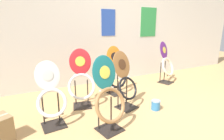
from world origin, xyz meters
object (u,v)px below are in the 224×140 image
object	(u,v)px
toilet_seat_display_crimson_swirl	(81,80)
toilet_seat_display_white_plain	(51,98)
toilet_seat_display_purple_note	(167,64)
toilet_seat_display_teal_sax	(109,99)
toilet_seat_display_woodgrain	(125,80)
paint_can	(156,105)
toilet_seat_display_orange_sun	(116,73)

from	to	relation	value
toilet_seat_display_crimson_swirl	toilet_seat_display_white_plain	bearing A→B (deg)	-142.32
toilet_seat_display_purple_note	toilet_seat_display_teal_sax	bearing A→B (deg)	-150.71
toilet_seat_display_woodgrain	toilet_seat_display_white_plain	world-z (taller)	toilet_seat_display_woodgrain
toilet_seat_display_crimson_swirl	toilet_seat_display_teal_sax	bearing A→B (deg)	-83.51
toilet_seat_display_teal_sax	toilet_seat_display_crimson_swirl	bearing A→B (deg)	96.49
toilet_seat_display_woodgrain	toilet_seat_display_purple_note	distance (m)	1.57
toilet_seat_display_crimson_swirl	toilet_seat_display_purple_note	bearing A→B (deg)	7.96
toilet_seat_display_white_plain	toilet_seat_display_purple_note	size ratio (longest dim) A/B	0.90
toilet_seat_display_white_plain	toilet_seat_display_woodgrain	bearing A→B (deg)	2.21
toilet_seat_display_crimson_swirl	paint_can	bearing A→B (deg)	-34.14
toilet_seat_display_woodgrain	toilet_seat_display_white_plain	xyz separation A→B (m)	(-1.09, -0.04, -0.06)
toilet_seat_display_teal_sax	toilet_seat_display_orange_sun	bearing A→B (deg)	57.91
toilet_seat_display_woodgrain	paint_can	bearing A→B (deg)	-38.80
toilet_seat_display_white_plain	toilet_seat_display_crimson_swirl	bearing A→B (deg)	37.68
toilet_seat_display_crimson_swirl	toilet_seat_display_white_plain	distance (m)	0.64
toilet_seat_display_purple_note	paint_can	world-z (taller)	toilet_seat_display_purple_note
toilet_seat_display_crimson_swirl	toilet_seat_display_woodgrain	bearing A→B (deg)	-30.89
paint_can	toilet_seat_display_orange_sun	bearing A→B (deg)	104.59
toilet_seat_display_white_plain	toilet_seat_display_teal_sax	world-z (taller)	toilet_seat_display_teal_sax
toilet_seat_display_orange_sun	toilet_seat_display_white_plain	xyz separation A→B (m)	(-1.23, -0.61, -0.02)
toilet_seat_display_crimson_swirl	toilet_seat_display_white_plain	xyz separation A→B (m)	(-0.51, -0.39, -0.04)
toilet_seat_display_orange_sun	toilet_seat_display_purple_note	world-z (taller)	toilet_seat_display_purple_note
paint_can	toilet_seat_display_woodgrain	bearing A→B (deg)	141.20
toilet_seat_display_orange_sun	paint_can	size ratio (longest dim) A/B	5.87
toilet_seat_display_white_plain	paint_can	world-z (taller)	toilet_seat_display_white_plain
toilet_seat_display_crimson_swirl	toilet_seat_display_teal_sax	xyz separation A→B (m)	(0.09, -0.80, -0.02)
toilet_seat_display_crimson_swirl	toilet_seat_display_white_plain	world-z (taller)	toilet_seat_display_crimson_swirl
toilet_seat_display_purple_note	toilet_seat_display_teal_sax	xyz separation A→B (m)	(-1.93, -1.08, -0.02)
toilet_seat_display_crimson_swirl	toilet_seat_display_orange_sun	bearing A→B (deg)	16.48
toilet_seat_display_teal_sax	paint_can	size ratio (longest dim) A/B	6.05
toilet_seat_display_crimson_swirl	toilet_seat_display_white_plain	size ratio (longest dim) A/B	1.09
toilet_seat_display_purple_note	paint_can	distance (m)	1.46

